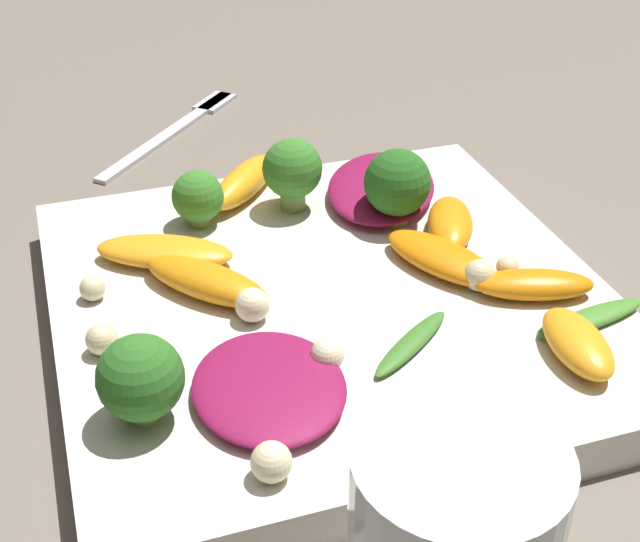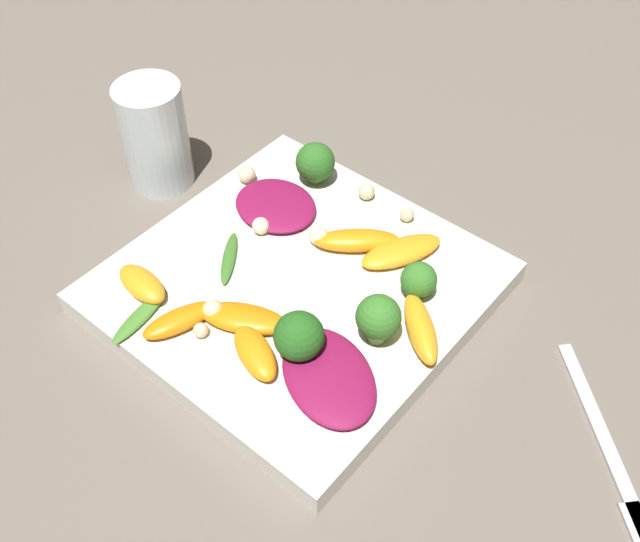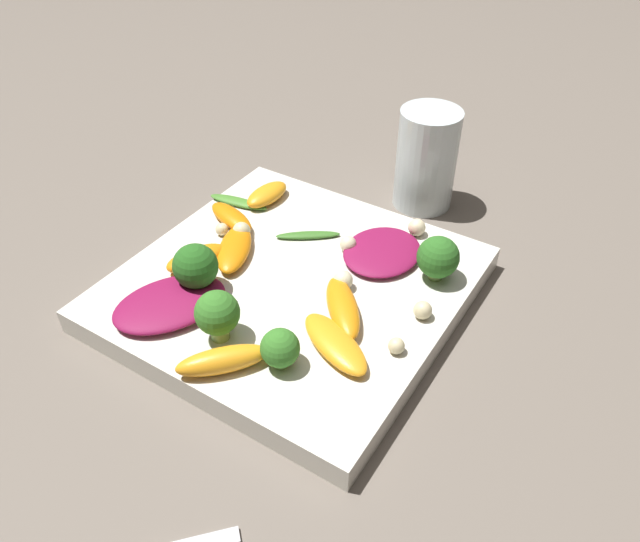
{
  "view_description": "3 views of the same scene",
  "coord_description": "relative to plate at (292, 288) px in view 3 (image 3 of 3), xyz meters",
  "views": [
    {
      "loc": [
        -0.13,
        -0.38,
        0.3
      ],
      "look_at": [
        -0.0,
        0.0,
        0.03
      ],
      "focal_mm": 50.0,
      "sensor_mm": 36.0,
      "label": 1
    },
    {
      "loc": [
        0.33,
        0.3,
        0.52
      ],
      "look_at": [
        -0.01,
        0.02,
        0.04
      ],
      "focal_mm": 42.0,
      "sensor_mm": 36.0,
      "label": 2
    },
    {
      "loc": [
        -0.26,
        0.36,
        0.4
      ],
      "look_at": [
        -0.02,
        -0.02,
        0.03
      ],
      "focal_mm": 35.0,
      "sensor_mm": 36.0,
      "label": 3
    }
  ],
  "objects": [
    {
      "name": "orange_segment_4",
      "position": [
        0.07,
        0.0,
        0.02
      ],
      "size": [
        0.06,
        0.08,
        0.01
      ],
      "color": "orange",
      "rests_on": "plate"
    },
    {
      "name": "orange_segment_2",
      "position": [
        -0.08,
        0.06,
        0.02
      ],
      "size": [
        0.09,
        0.06,
        0.01
      ],
      "color": "orange",
      "rests_on": "plate"
    },
    {
      "name": "plate",
      "position": [
        0.0,
        0.0,
        0.0
      ],
      "size": [
        0.3,
        0.3,
        0.02
      ],
      "color": "silver",
      "rests_on": "ground_plane"
    },
    {
      "name": "macadamia_nut_3",
      "position": [
        -0.02,
        -0.06,
        0.02
      ],
      "size": [
        0.02,
        0.02,
        0.02
      ],
      "color": "beige",
      "rests_on": "plate"
    },
    {
      "name": "drinking_glass",
      "position": [
        -0.03,
        -0.22,
        0.04
      ],
      "size": [
        0.07,
        0.07,
        0.11
      ],
      "color": "silver",
      "rests_on": "ground_plane"
    },
    {
      "name": "macadamia_nut_2",
      "position": [
        -0.07,
        -0.12,
        0.02
      ],
      "size": [
        0.02,
        0.02,
        0.02
      ],
      "color": "beige",
      "rests_on": "plate"
    },
    {
      "name": "broccoli_floret_2",
      "position": [
        -0.05,
        0.09,
        0.03
      ],
      "size": [
        0.03,
        0.03,
        0.04
      ],
      "color": "#7A9E51",
      "rests_on": "plate"
    },
    {
      "name": "macadamia_nut_6",
      "position": [
        0.08,
        -0.03,
        0.02
      ],
      "size": [
        0.02,
        0.02,
        0.02
      ],
      "color": "beige",
      "rests_on": "plate"
    },
    {
      "name": "macadamia_nut_5",
      "position": [
        -0.12,
        0.03,
        0.02
      ],
      "size": [
        0.01,
        0.01,
        0.01
      ],
      "color": "beige",
      "rests_on": "plate"
    },
    {
      "name": "arugula_sprig_0",
      "position": [
        0.02,
        -0.06,
        0.01
      ],
      "size": [
        0.06,
        0.05,
        0.01
      ],
      "color": "#3D7528",
      "rests_on": "plate"
    },
    {
      "name": "broccoli_floret_1",
      "position": [
        0.01,
        0.09,
        0.04
      ],
      "size": [
        0.04,
        0.04,
        0.05
      ],
      "color": "#7A9E51",
      "rests_on": "plate"
    },
    {
      "name": "broccoli_floret_3",
      "position": [
        -0.11,
        -0.07,
        0.04
      ],
      "size": [
        0.04,
        0.04,
        0.04
      ],
      "color": "#7A9E51",
      "rests_on": "plate"
    },
    {
      "name": "ground_plane",
      "position": [
        0.0,
        0.0,
        -0.01
      ],
      "size": [
        2.4,
        2.4,
        0.0
      ],
      "primitive_type": "plane",
      "color": "#6B6056"
    },
    {
      "name": "orange_segment_1",
      "position": [
        0.09,
        0.03,
        0.02
      ],
      "size": [
        0.05,
        0.07,
        0.02
      ],
      "color": "orange",
      "rests_on": "plate"
    },
    {
      "name": "orange_segment_0",
      "position": [
        -0.02,
        0.12,
        0.02
      ],
      "size": [
        0.07,
        0.07,
        0.02
      ],
      "color": "orange",
      "rests_on": "plate"
    },
    {
      "name": "macadamia_nut_1",
      "position": [
        -0.12,
        -0.02,
        0.02
      ],
      "size": [
        0.02,
        0.02,
        0.02
      ],
      "color": "beige",
      "rests_on": "plate"
    },
    {
      "name": "radicchio_leaf_0",
      "position": [
        -0.06,
        -0.07,
        0.02
      ],
      "size": [
        0.08,
        0.09,
        0.01
      ],
      "color": "maroon",
      "rests_on": "plate"
    },
    {
      "name": "radicchio_leaf_1",
      "position": [
        0.07,
        0.09,
        0.02
      ],
      "size": [
        0.11,
        0.12,
        0.01
      ],
      "color": "maroon",
      "rests_on": "plate"
    },
    {
      "name": "orange_segment_5",
      "position": [
        0.1,
        -0.04,
        0.02
      ],
      "size": [
        0.07,
        0.04,
        0.01
      ],
      "color": "orange",
      "rests_on": "plate"
    },
    {
      "name": "broccoli_floret_0",
      "position": [
        0.06,
        0.06,
        0.04
      ],
      "size": [
        0.04,
        0.04,
        0.05
      ],
      "color": "#84AD5B",
      "rests_on": "plate"
    },
    {
      "name": "orange_segment_6",
      "position": [
        0.1,
        -0.09,
        0.02
      ],
      "size": [
        0.03,
        0.06,
        0.02
      ],
      "color": "orange",
      "rests_on": "plate"
    },
    {
      "name": "arugula_sprig_1",
      "position": [
        0.12,
        -0.07,
        0.02
      ],
      "size": [
        0.07,
        0.03,
        0.01
      ],
      "color": "#47842D",
      "rests_on": "plate"
    },
    {
      "name": "orange_segment_3",
      "position": [
        -0.06,
        0.02,
        0.02
      ],
      "size": [
        0.07,
        0.08,
        0.02
      ],
      "color": "orange",
      "rests_on": "plate"
    },
    {
      "name": "macadamia_nut_4",
      "position": [
        -0.05,
        -0.01,
        0.02
      ],
      "size": [
        0.02,
        0.02,
        0.02
      ],
      "color": "beige",
      "rests_on": "plate"
    },
    {
      "name": "macadamia_nut_0",
      "position": [
        0.1,
        -0.02,
        0.02
      ],
      "size": [
        0.01,
        0.01,
        0.01
      ],
      "color": "beige",
      "rests_on": "plate"
    }
  ]
}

